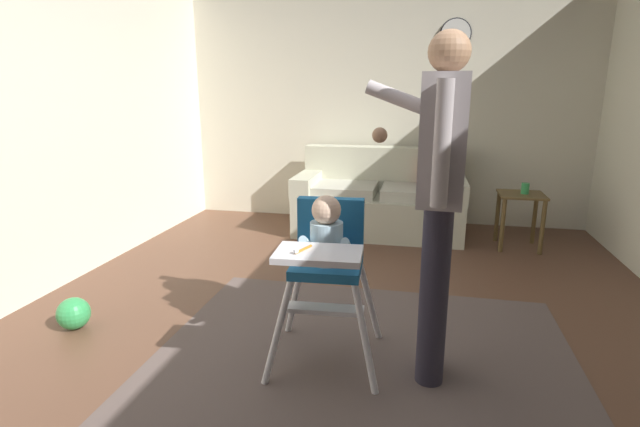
{
  "coord_description": "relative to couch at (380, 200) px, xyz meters",
  "views": [
    {
      "loc": [
        0.46,
        -2.46,
        1.44
      ],
      "look_at": [
        -0.1,
        0.11,
        0.77
      ],
      "focal_mm": 27.03,
      "sensor_mm": 36.0,
      "label": 1
    }
  ],
  "objects": [
    {
      "name": "side_table",
      "position": [
        1.33,
        -0.28,
        0.05
      ],
      "size": [
        0.4,
        0.4,
        0.52
      ],
      "color": "brown",
      "rests_on": "ground"
    },
    {
      "name": "couch",
      "position": [
        0.0,
        0.0,
        0.0
      ],
      "size": [
        1.7,
        0.86,
        0.86
      ],
      "rotation": [
        0.0,
        0.0,
        -1.57
      ],
      "color": "beige",
      "rests_on": "ground"
    },
    {
      "name": "sippy_cup",
      "position": [
        1.35,
        -0.28,
        0.24
      ],
      "size": [
        0.07,
        0.07,
        0.1
      ],
      "primitive_type": "cylinder",
      "color": "green",
      "rests_on": "side_table"
    },
    {
      "name": "toy_ball",
      "position": [
        -1.66,
        -2.57,
        -0.23
      ],
      "size": [
        0.2,
        0.2,
        0.2
      ],
      "primitive_type": "sphere",
      "color": "green",
      "rests_on": "ground"
    },
    {
      "name": "wall_far",
      "position": [
        -0.04,
        0.52,
        0.98
      ],
      "size": [
        5.17,
        0.06,
        2.63
      ],
      "primitive_type": "cube",
      "color": "beige",
      "rests_on": "ground"
    },
    {
      "name": "area_rug",
      "position": [
        0.15,
        -2.78,
        -0.33
      ],
      "size": [
        2.31,
        2.4,
        0.01
      ],
      "primitive_type": "cube",
      "color": "brown",
      "rests_on": "ground"
    },
    {
      "name": "wall_clock",
      "position": [
        0.67,
        0.48,
        1.67
      ],
      "size": [
        0.32,
        0.04,
        0.32
      ],
      "color": "white"
    },
    {
      "name": "high_chair",
      "position": [
        -0.05,
        -2.59,
        0.3
      ],
      "size": [
        0.64,
        0.75,
        0.94
      ],
      "rotation": [
        0.0,
        0.0,
        -1.51
      ],
      "color": "white",
      "rests_on": "ground"
    },
    {
      "name": "ground",
      "position": [
        -0.04,
        -2.47,
        -0.38
      ],
      "size": [
        5.97,
        7.52,
        0.1
      ],
      "primitive_type": "cube",
      "color": "brown"
    },
    {
      "name": "adult_standing",
      "position": [
        0.5,
        -2.62,
        0.64
      ],
      "size": [
        0.51,
        0.52,
        1.7
      ],
      "rotation": [
        0.0,
        0.0,
        3.08
      ],
      "color": "#2F2C3C",
      "rests_on": "ground"
    },
    {
      "name": "wall_left",
      "position": [
        -2.25,
        -2.17,
        0.98
      ],
      "size": [
        0.06,
        6.52,
        2.63
      ],
      "primitive_type": "cube",
      "color": "beige",
      "rests_on": "ground"
    }
  ]
}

